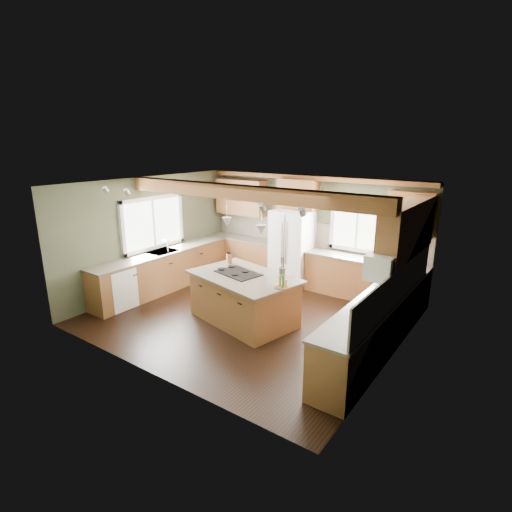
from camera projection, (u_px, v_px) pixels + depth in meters
The scene contains 37 objects.
floor at pixel (249, 316), 7.95m from camera, with size 5.60×5.60×0.00m, color black.
ceiling at pixel (249, 184), 7.23m from camera, with size 5.60×5.60×0.00m, color silver.
wall_back at pixel (311, 230), 9.54m from camera, with size 5.60×5.60×0.00m, color #434934.
wall_left at pixel (151, 234), 9.15m from camera, with size 5.00×5.00×0.00m, color #434934.
wall_right at pixel (398, 282), 6.02m from camera, with size 5.00×5.00×0.00m, color #434934.
ceiling_beam at pixel (241, 193), 7.09m from camera, with size 5.55×0.26×0.26m, color brown.
soffit_trim at pixel (311, 178), 9.12m from camera, with size 5.55×0.20×0.10m, color brown.
backsplash_back at pixel (311, 234), 9.55m from camera, with size 5.58×0.03×0.58m, color brown.
backsplash_right at pixel (397, 287), 6.10m from camera, with size 0.03×3.70×0.58m, color brown.
base_cab_back_left at pixel (244, 255), 10.55m from camera, with size 2.02×0.60×0.88m, color brown.
counter_back_left at pixel (244, 238), 10.42m from camera, with size 2.06×0.64×0.04m, color #443C31.
base_cab_back_right at pixel (364, 279), 8.71m from camera, with size 2.62×0.60×0.88m, color brown.
counter_back_right at pixel (366, 259), 8.59m from camera, with size 2.66×0.64×0.04m, color #443C31.
base_cab_left at pixel (164, 271), 9.26m from camera, with size 0.60×3.70×0.88m, color brown.
counter_left at pixel (163, 252), 9.13m from camera, with size 0.64×3.74×0.04m, color #443C31.
base_cab_right at pixel (375, 328), 6.47m from camera, with size 0.60×3.70×0.88m, color brown.
counter_right at pixel (377, 301), 6.34m from camera, with size 0.64×3.74×0.04m, color #443C31.
upper_cab_back_left at pixel (241, 197), 10.34m from camera, with size 1.40×0.35×0.90m, color brown.
upper_cab_over_fridge at pixel (298, 194), 9.34m from camera, with size 0.96×0.35×0.70m, color brown.
upper_cab_right at pixel (408, 228), 6.64m from camera, with size 0.35×2.20×0.90m, color brown.
upper_cab_back_corner at pixel (411, 214), 7.94m from camera, with size 0.90×0.35×0.90m, color brown.
window_left at pixel (153, 223), 9.11m from camera, with size 0.04×1.60×1.05m, color white.
window_back at pixel (358, 226), 8.81m from camera, with size 1.10×0.04×1.00m, color white.
sink at pixel (163, 252), 9.13m from camera, with size 0.50×0.65×0.03m, color #262628.
faucet at pixel (168, 247), 8.99m from camera, with size 0.02×0.02×0.28m, color #B2B2B7.
dishwasher at pixel (117, 288), 8.24m from camera, with size 0.60×0.60×0.84m, color white.
oven at pixel (341, 363), 5.46m from camera, with size 0.60×0.72×0.84m, color white.
microwave at pixel (384, 265), 6.04m from camera, with size 0.40×0.70×0.38m, color white.
pendant_left at pixel (227, 222), 7.57m from camera, with size 0.18×0.18×0.16m, color #B2B2B7.
pendant_right at pixel (261, 230), 6.89m from camera, with size 0.18×0.18×0.16m, color #B2B2B7.
refrigerator at pixel (292, 248), 9.52m from camera, with size 0.90×0.74×1.80m, color white.
island at pixel (244, 299), 7.63m from camera, with size 1.91×1.17×0.88m, color olive.
island_top at pixel (244, 276), 7.50m from camera, with size 2.04×1.30×0.04m, color #443C31.
cooktop at pixel (238, 273), 7.61m from camera, with size 0.83×0.55×0.02m, color black.
knife_block at pixel (229, 259), 8.23m from camera, with size 0.12×0.09×0.19m, color brown.
utensil_crock at pixel (282, 272), 7.44m from camera, with size 0.12×0.12×0.17m, color #37312C.
bottle_tray at pixel (282, 281), 6.85m from camera, with size 0.25×0.25×0.23m, color brown, non-canonical shape.
Camera 1 is at (4.35, -5.87, 3.36)m, focal length 28.00 mm.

